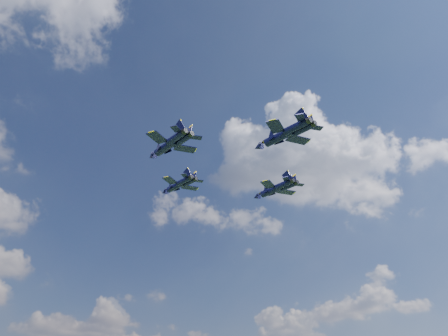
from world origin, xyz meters
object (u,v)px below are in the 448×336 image
at_px(jet_lead, 175,187).
at_px(jet_right, 270,191).
at_px(jet_slot, 277,138).
at_px(jet_left, 165,147).

relative_size(jet_lead, jet_right, 0.92).
bearing_deg(jet_right, jet_lead, 138.77).
height_order(jet_lead, jet_slot, jet_slot).
relative_size(jet_right, jet_slot, 0.93).
xyz_separation_m(jet_lead, jet_left, (-15.79, -19.96, -2.36)).
height_order(jet_lead, jet_right, jet_lead).
bearing_deg(jet_slot, jet_lead, 90.54).
height_order(jet_lead, jet_left, jet_lead).
bearing_deg(jet_left, jet_slot, -41.33).
distance_m(jet_lead, jet_slot, 36.21).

